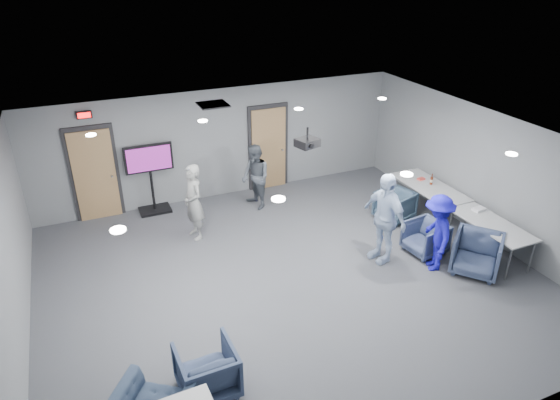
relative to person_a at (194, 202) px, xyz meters
name	(u,v)px	position (x,y,z in m)	size (l,w,h in m)	color
floor	(289,278)	(1.22, -2.20, -0.83)	(9.00, 9.00, 0.00)	#3B3E43
ceiling	(291,143)	(1.22, -2.20, 1.87)	(9.00, 9.00, 0.00)	silver
wall_back	(222,144)	(1.22, 1.80, 0.52)	(9.00, 0.02, 2.70)	slate
wall_front	(439,370)	(1.22, -6.20, 0.52)	(9.00, 0.02, 2.70)	slate
wall_left	(9,273)	(-3.28, -2.20, 0.52)	(0.02, 8.00, 2.70)	slate
wall_right	(485,174)	(5.72, -2.20, 0.52)	(0.02, 8.00, 2.70)	slate
door_left	(95,175)	(-1.78, 1.76, 0.24)	(1.06, 0.17, 2.24)	black
door_right	(268,148)	(2.42, 1.76, 0.24)	(1.06, 0.17, 2.24)	black
exit_sign	(84,115)	(-1.78, 1.74, 1.62)	(0.32, 0.08, 0.16)	black
hvac_diffuser	(213,105)	(0.72, 0.60, 1.86)	(0.60, 0.60, 0.03)	black
downlights	(291,144)	(1.22, -2.20, 1.86)	(6.18, 3.78, 0.02)	white
person_a	(194,202)	(0.00, 0.00, 0.00)	(0.61, 0.40, 1.66)	gray
person_b	(255,177)	(1.69, 0.80, -0.05)	(0.76, 0.59, 1.56)	#505861
person_c	(384,218)	(3.17, -2.31, 0.10)	(1.09, 0.45, 1.85)	#C6DEFF
person_d	(437,233)	(3.92, -2.98, -0.06)	(1.00, 0.57, 1.55)	#1C19A8
chair_right_a	(395,205)	(4.39, -1.02, -0.49)	(0.73, 0.76, 0.69)	#314355
chair_right_b	(425,238)	(4.12, -2.47, -0.50)	(0.71, 0.74, 0.67)	#3C4868
chair_right_c	(477,254)	(4.57, -3.42, -0.43)	(0.84, 0.87, 0.79)	#3B4766
chair_front_a	(207,370)	(-0.95, -4.20, -0.46)	(0.78, 0.81, 0.73)	#36435E
table_right_a	(430,188)	(5.22, -1.16, -0.14)	(0.82, 1.98, 0.73)	#B9BCBE
table_right_b	(492,225)	(5.22, -3.06, -0.15)	(0.73, 1.76, 0.73)	#B9BCBE
bottle_right	(431,180)	(5.30, -1.09, 0.00)	(0.07, 0.07, 0.26)	#541E0E
snack_box	(421,179)	(5.26, -0.78, -0.08)	(0.17, 0.11, 0.04)	#DA4036
wrapper	(479,209)	(5.37, -2.53, -0.07)	(0.25, 0.17, 0.06)	white
tv_stand	(151,175)	(-0.60, 1.55, 0.11)	(1.09, 0.52, 1.67)	black
projector	(307,143)	(1.85, -1.55, 1.57)	(0.46, 0.42, 0.37)	black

